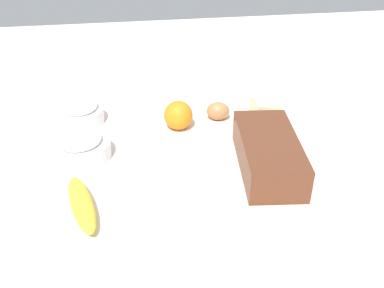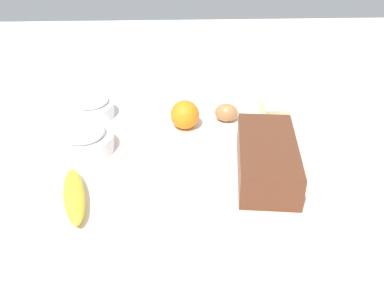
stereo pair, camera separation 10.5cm
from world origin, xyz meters
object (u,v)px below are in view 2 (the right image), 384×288
object	(u,v)px
loaf_pan	(267,157)
banana	(74,195)
flour_bowl	(84,139)
egg_near_butter	(226,113)
orange_fruit	(185,115)
sugar_bowl	(90,106)
butter_block	(274,113)

from	to	relation	value
loaf_pan	banana	world-z (taller)	loaf_pan
flour_bowl	egg_near_butter	distance (m)	0.40
flour_bowl	orange_fruit	xyz separation A→B (m)	(-0.11, 0.26, 0.01)
orange_fruit	egg_near_butter	world-z (taller)	orange_fruit
flour_bowl	banana	xyz separation A→B (m)	(0.21, 0.02, -0.01)
loaf_pan	sugar_bowl	distance (m)	0.54
loaf_pan	flour_bowl	size ratio (longest dim) A/B	1.97
banana	orange_fruit	bearing A→B (deg)	142.72
loaf_pan	butter_block	xyz separation A→B (m)	(-0.24, 0.06, -0.01)
flour_bowl	banana	bearing A→B (deg)	4.13
sugar_bowl	orange_fruit	size ratio (longest dim) A/B	1.70
flour_bowl	orange_fruit	distance (m)	0.28
loaf_pan	butter_block	distance (m)	0.25
loaf_pan	egg_near_butter	bearing A→B (deg)	-159.00
loaf_pan	butter_block	world-z (taller)	loaf_pan
butter_block	egg_near_butter	world-z (taller)	butter_block
orange_fruit	egg_near_butter	bearing A→B (deg)	105.93
flour_bowl	egg_near_butter	world-z (taller)	flour_bowl
banana	butter_block	size ratio (longest dim) A/B	2.11
banana	egg_near_butter	distance (m)	0.50
butter_block	orange_fruit	bearing A→B (deg)	-85.88
flour_bowl	butter_block	size ratio (longest dim) A/B	1.65
sugar_bowl	banana	distance (m)	0.39
sugar_bowl	egg_near_butter	bearing A→B (deg)	83.55
loaf_pan	butter_block	size ratio (longest dim) A/B	3.25
sugar_bowl	egg_near_butter	xyz separation A→B (m)	(0.04, 0.39, -0.01)
banana	butter_block	distance (m)	0.59
butter_block	flour_bowl	bearing A→B (deg)	-76.24
loaf_pan	sugar_bowl	bearing A→B (deg)	-116.97
loaf_pan	orange_fruit	bearing A→B (deg)	-133.81
loaf_pan	egg_near_butter	size ratio (longest dim) A/B	4.50
sugar_bowl	flour_bowl	bearing A→B (deg)	3.90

